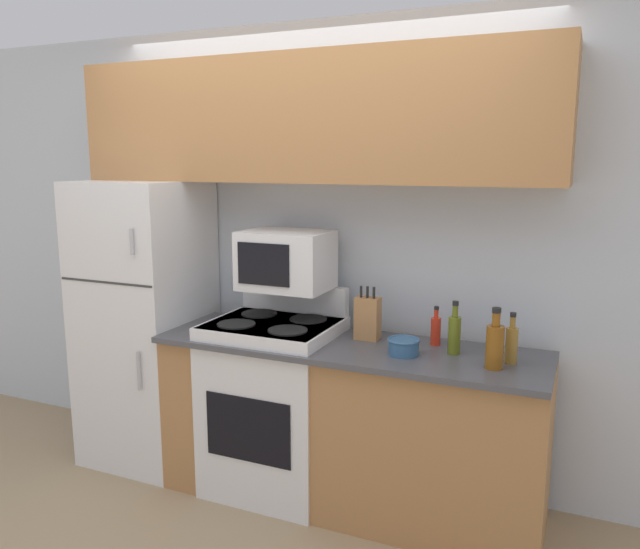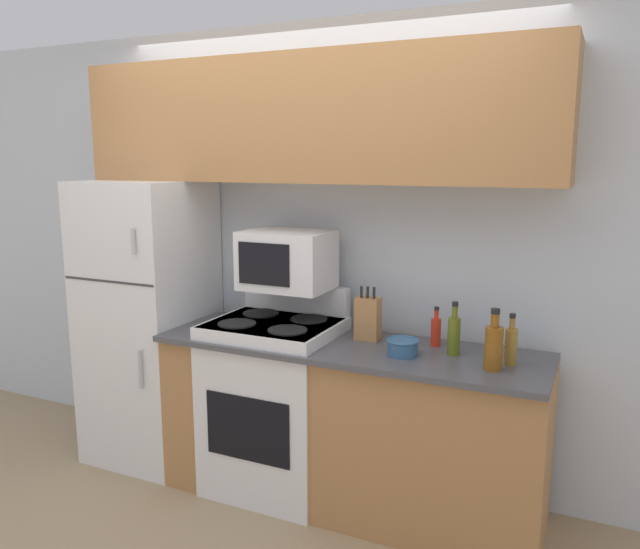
% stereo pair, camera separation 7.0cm
% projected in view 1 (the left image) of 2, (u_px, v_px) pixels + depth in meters
% --- Properties ---
extents(ground_plane, '(12.00, 12.00, 0.00)m').
position_uv_depth(ground_plane, '(269.00, 515.00, 3.22)').
color(ground_plane, tan).
extents(wall_back, '(8.00, 0.05, 2.55)m').
position_uv_depth(wall_back, '(321.00, 253.00, 3.58)').
color(wall_back, silver).
rests_on(wall_back, ground_plane).
extents(lower_cabinets, '(1.99, 0.60, 0.88)m').
position_uv_depth(lower_cabinets, '(348.00, 424.00, 3.26)').
color(lower_cabinets, '#B27A47').
rests_on(lower_cabinets, ground_plane).
extents(refrigerator, '(0.65, 0.65, 1.69)m').
position_uv_depth(refrigerator, '(146.00, 322.00, 3.74)').
color(refrigerator, white).
rests_on(refrigerator, ground_plane).
extents(upper_cabinets, '(2.64, 0.36, 0.65)m').
position_uv_depth(upper_cabinets, '(305.00, 120.00, 3.26)').
color(upper_cabinets, '#B27A47').
rests_on(upper_cabinets, refrigerator).
extents(stove, '(0.67, 0.59, 1.11)m').
position_uv_depth(stove, '(274.00, 403.00, 3.41)').
color(stove, white).
rests_on(stove, ground_plane).
extents(microwave, '(0.47, 0.34, 0.31)m').
position_uv_depth(microwave, '(286.00, 260.00, 3.35)').
color(microwave, white).
rests_on(microwave, stove).
extents(knife_block, '(0.12, 0.09, 0.28)m').
position_uv_depth(knife_block, '(368.00, 318.00, 3.23)').
color(knife_block, '#B27A47').
rests_on(knife_block, lower_cabinets).
extents(bowl, '(0.16, 0.16, 0.08)m').
position_uv_depth(bowl, '(404.00, 346.00, 2.98)').
color(bowl, '#335B84').
rests_on(bowl, lower_cabinets).
extents(bottle_whiskey, '(0.08, 0.08, 0.28)m').
position_uv_depth(bottle_whiskey, '(495.00, 345.00, 2.78)').
color(bottle_whiskey, brown).
rests_on(bottle_whiskey, lower_cabinets).
extents(bottle_vinegar, '(0.06, 0.06, 0.24)m').
position_uv_depth(bottle_vinegar, '(512.00, 344.00, 2.85)').
color(bottle_vinegar, olive).
rests_on(bottle_vinegar, lower_cabinets).
extents(bottle_hot_sauce, '(0.05, 0.05, 0.20)m').
position_uv_depth(bottle_hot_sauce, '(436.00, 330.00, 3.14)').
color(bottle_hot_sauce, red).
rests_on(bottle_hot_sauce, lower_cabinets).
extents(bottle_olive_oil, '(0.06, 0.06, 0.26)m').
position_uv_depth(bottle_olive_oil, '(454.00, 333.00, 2.99)').
color(bottle_olive_oil, '#5B6619').
rests_on(bottle_olive_oil, lower_cabinets).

